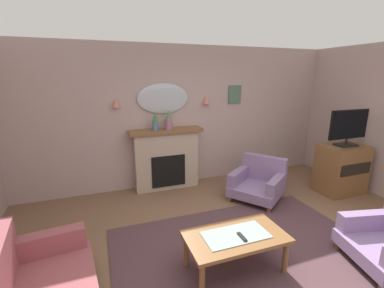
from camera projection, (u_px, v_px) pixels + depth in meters
The scene contains 15 objects.
floor at pixel (261, 273), 2.96m from camera, with size 7.23×6.46×0.10m, color brown.
wall_back at pixel (183, 117), 5.14m from camera, with size 7.23×0.10×2.68m, color #B29993.
patterned_rug at pixel (251, 258), 3.13m from camera, with size 3.20×2.40×0.01m, color #4C3338.
fireplace at pixel (167, 159), 4.99m from camera, with size 1.36×0.36×1.16m.
mantel_vase_centre at pixel (155, 122), 4.71m from camera, with size 0.11×0.11×0.32m.
mantel_vase_right at pixel (169, 121), 4.80m from camera, with size 0.13×0.13×0.36m.
wall_mirror at pixel (163, 99), 4.83m from camera, with size 0.96×0.06×0.56m, color #B2BCC6.
wall_sconce_left at pixel (116, 103), 4.52m from camera, with size 0.14×0.14×0.14m, color #D17066.
wall_sconce_right at pixel (206, 100), 5.08m from camera, with size 0.14×0.14×0.14m, color #D17066.
framed_picture at pixel (235, 94), 5.33m from camera, with size 0.28×0.03×0.36m, color #4C6B56.
coffee_table at pixel (235, 240), 2.86m from camera, with size 1.10×0.60×0.45m.
tv_remote at pixel (242, 237), 2.79m from camera, with size 0.04×0.16×0.02m, color black.
armchair_by_coffee_table at pixel (259, 181), 4.64m from camera, with size 1.13×1.13×0.71m.
tv_cabinet at pixel (341, 169), 4.83m from camera, with size 0.80×0.57×0.90m.
tv_flatscreen at pixel (349, 127), 4.61m from camera, with size 0.84×0.24×0.65m.
Camera 1 is at (-1.59, -2.08, 2.12)m, focal length 24.50 mm.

